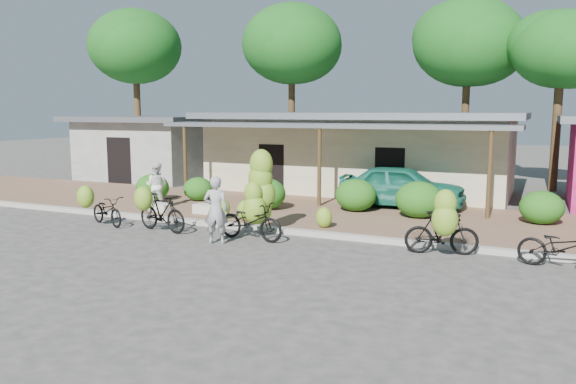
# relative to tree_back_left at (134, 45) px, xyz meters

# --- Properties ---
(ground) EXTENTS (100.00, 100.00, 0.00)m
(ground) POSITION_rel_tree_back_left_xyz_m (13.69, -13.11, -6.98)
(ground) COLOR #3D3B39
(ground) RESTS_ON ground
(sidewalk) EXTENTS (60.00, 6.00, 0.12)m
(sidewalk) POSITION_rel_tree_back_left_xyz_m (13.69, -8.11, -6.92)
(sidewalk) COLOR #845D47
(sidewalk) RESTS_ON ground
(curb) EXTENTS (60.00, 0.25, 0.15)m
(curb) POSITION_rel_tree_back_left_xyz_m (13.69, -11.11, -6.90)
(curb) COLOR #A8A399
(curb) RESTS_ON ground
(shop_main) EXTENTS (13.00, 8.50, 3.35)m
(shop_main) POSITION_rel_tree_back_left_xyz_m (13.69, -2.18, -5.25)
(shop_main) COLOR beige
(shop_main) RESTS_ON ground
(shop_grey) EXTENTS (7.00, 6.00, 3.15)m
(shop_grey) POSITION_rel_tree_back_left_xyz_m (2.69, -2.12, -5.36)
(shop_grey) COLOR #AAAAA4
(shop_grey) RESTS_ON ground
(tree_back_left) EXTENTS (5.14, 5.01, 8.89)m
(tree_back_left) POSITION_rel_tree_back_left_xyz_m (0.00, 0.00, 0.00)
(tree_back_left) COLOR #513B20
(tree_back_left) RESTS_ON ground
(tree_far_center) EXTENTS (5.42, 5.32, 9.08)m
(tree_far_center) POSITION_rel_tree_back_left_xyz_m (8.00, 3.00, 0.07)
(tree_far_center) COLOR #513B20
(tree_far_center) RESTS_ON ground
(tree_center_right) EXTENTS (5.33, 5.22, 8.73)m
(tree_center_right) POSITION_rel_tree_back_left_xyz_m (17.00, 3.50, -0.24)
(tree_center_right) COLOR #513B20
(tree_center_right) RESTS_ON ground
(tree_near_right) EXTENTS (4.23, 4.03, 7.63)m
(tree_near_right) POSITION_rel_tree_back_left_xyz_m (21.00, 1.50, -0.93)
(tree_near_right) COLOR #513B20
(tree_near_right) RESTS_ON ground
(hedge_0) EXTENTS (1.27, 1.14, 0.99)m
(hedge_0) POSITION_rel_tree_back_left_xyz_m (7.67, -8.54, -6.36)
(hedge_0) COLOR #215A14
(hedge_0) RESTS_ON sidewalk
(hedge_1) EXTENTS (1.12, 1.01, 0.87)m
(hedge_1) POSITION_rel_tree_back_left_xyz_m (9.20, -7.82, -6.42)
(hedge_1) COLOR #215A14
(hedge_1) RESTS_ON sidewalk
(hedge_2) EXTENTS (1.36, 1.23, 1.06)m
(hedge_2) POSITION_rel_tree_back_left_xyz_m (12.32, -8.43, -6.33)
(hedge_2) COLOR #215A14
(hedge_2) RESTS_ON sidewalk
(hedge_3) EXTENTS (1.37, 1.24, 1.07)m
(hedge_3) POSITION_rel_tree_back_left_xyz_m (15.18, -7.50, -6.32)
(hedge_3) COLOR #215A14
(hedge_3) RESTS_ON sidewalk
(hedge_4) EXTENTS (1.46, 1.31, 1.14)m
(hedge_4) POSITION_rel_tree_back_left_xyz_m (17.32, -7.79, -6.29)
(hedge_4) COLOR #215A14
(hedge_4) RESTS_ON sidewalk
(hedge_5) EXTENTS (1.26, 1.13, 0.98)m
(hedge_5) POSITION_rel_tree_back_left_xyz_m (20.81, -7.30, -6.37)
(hedge_5) COLOR #215A14
(hedge_5) RESTS_ON sidewalk
(bike_far_left) EXTENTS (1.79, 1.41, 1.27)m
(bike_far_left) POSITION_rel_tree_back_left_xyz_m (8.88, -12.38, -6.46)
(bike_far_left) COLOR black
(bike_far_left) RESTS_ON ground
(bike_left) EXTENTS (1.89, 1.29, 1.38)m
(bike_left) POSITION_rel_tree_back_left_xyz_m (10.96, -12.43, -6.36)
(bike_left) COLOR black
(bike_left) RESTS_ON ground
(bike_center) EXTENTS (2.01, 1.27, 2.40)m
(bike_center) POSITION_rel_tree_back_left_xyz_m (13.79, -11.96, -6.05)
(bike_center) COLOR black
(bike_center) RESTS_ON ground
(bike_right) EXTENTS (1.81, 1.34, 1.66)m
(bike_right) POSITION_rel_tree_back_left_xyz_m (18.70, -11.84, -6.28)
(bike_right) COLOR black
(bike_right) RESTS_ON ground
(bike_far_right) EXTENTS (1.96, 1.05, 0.98)m
(bike_far_right) POSITION_rel_tree_back_left_xyz_m (21.26, -11.92, -6.49)
(bike_far_right) COLOR black
(bike_far_right) RESTS_ON ground
(loose_banana_a) EXTENTS (0.52, 0.44, 0.65)m
(loose_banana_a) POSITION_rel_tree_back_left_xyz_m (11.84, -10.49, -6.53)
(loose_banana_a) COLOR #7DA429
(loose_banana_a) RESTS_ON sidewalk
(loose_banana_b) EXTENTS (0.49, 0.42, 0.61)m
(loose_banana_b) POSITION_rel_tree_back_left_xyz_m (12.63, -10.46, -6.55)
(loose_banana_b) COLOR #7DA429
(loose_banana_b) RESTS_ON sidewalk
(loose_banana_c) EXTENTS (0.47, 0.40, 0.59)m
(loose_banana_c) POSITION_rel_tree_back_left_xyz_m (15.19, -10.46, -6.56)
(loose_banana_c) COLOR #7DA429
(loose_banana_c) RESTS_ON sidewalk
(sack_near) EXTENTS (0.86, 0.43, 0.30)m
(sack_near) POSITION_rel_tree_back_left_xyz_m (10.93, -9.95, -6.71)
(sack_near) COLOR silver
(sack_near) RESTS_ON sidewalk
(sack_far) EXTENTS (0.79, 0.48, 0.28)m
(sack_far) POSITION_rel_tree_back_left_xyz_m (9.37, -10.33, -6.72)
(sack_far) COLOR silver
(sack_far) RESTS_ON sidewalk
(vendor) EXTENTS (0.74, 0.59, 1.77)m
(vendor) POSITION_rel_tree_back_left_xyz_m (13.16, -12.95, -6.09)
(vendor) COLOR #9A9A9A
(vendor) RESTS_ON ground
(bystander) EXTENTS (0.88, 0.76, 1.56)m
(bystander) POSITION_rel_tree_back_left_xyz_m (8.83, -9.78, -6.08)
(bystander) COLOR white
(bystander) RESTS_ON sidewalk
(teal_van) EXTENTS (4.41, 2.05, 1.46)m
(teal_van) POSITION_rel_tree_back_left_xyz_m (16.38, -6.11, -6.13)
(teal_van) COLOR #186F58
(teal_van) RESTS_ON sidewalk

